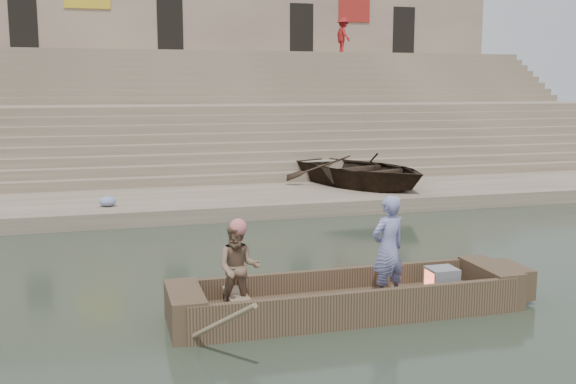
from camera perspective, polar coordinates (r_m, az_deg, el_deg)
name	(u,v)px	position (r m, az deg, el deg)	size (l,w,h in m)	color
ground	(415,280)	(12.49, 11.01, -7.51)	(120.00, 120.00, 0.00)	#2B3628
lower_landing	(295,198)	(19.73, 0.62, -0.57)	(32.00, 4.00, 0.40)	gray
mid_landing	(244,139)	(26.81, -3.87, 4.60)	(32.00, 3.00, 2.80)	gray
upper_landing	(215,105)	(33.62, -6.35, 7.55)	(32.00, 3.00, 5.20)	gray
ghat_steps	(236,127)	(28.44, -4.58, 5.66)	(32.00, 11.00, 5.20)	gray
building_wall	(203,48)	(37.61, -7.44, 12.28)	(32.00, 5.07, 11.20)	tan
main_rowboat	(348,307)	(10.55, 5.20, -9.91)	(5.00, 1.30, 0.22)	brown
rowboat_trim	(360,294)	(10.55, 6.30, -8.79)	(6.04, 2.63, 2.03)	brown
standing_man	(388,249)	(10.32, 8.69, -4.89)	(0.61, 0.40, 1.68)	navy
rowing_man	(239,268)	(9.77, -4.32, -6.63)	(0.66, 0.51, 1.36)	#297C58
television	(441,280)	(11.11, 13.17, -7.44)	(0.46, 0.42, 0.40)	slate
beached_rowboat	(362,170)	(20.90, 6.43, 1.92)	(3.57, 4.99, 1.03)	#2D2116
pedestrian	(343,36)	(35.12, 4.82, 13.39)	(1.19, 0.68, 1.84)	maroon
cloth_bundles	(1,204)	(18.53, -23.71, -0.96)	(5.79, 1.14, 0.26)	#3F5999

